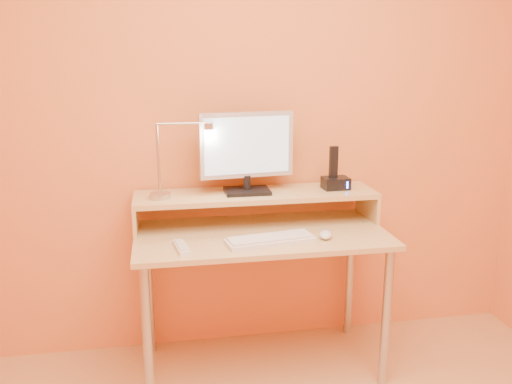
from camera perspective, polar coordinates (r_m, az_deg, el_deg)
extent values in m
cube|color=#ED7748|center=(2.78, -0.64, 8.24)|extent=(3.00, 0.04, 2.50)
cylinder|color=#B5B5B6|center=(2.47, -11.39, -15.03)|extent=(0.04, 0.04, 0.69)
cylinder|color=#B5B5B6|center=(2.67, 13.60, -12.82)|extent=(0.04, 0.04, 0.69)
cylinder|color=#B5B5B6|center=(2.92, -11.25, -10.22)|extent=(0.04, 0.04, 0.69)
cylinder|color=#B5B5B6|center=(3.08, 9.88, -8.74)|extent=(0.04, 0.04, 0.69)
cube|color=#D9BC7B|center=(2.59, 0.57, -4.56)|extent=(1.20, 0.60, 0.02)
cube|color=#D9BC7B|center=(2.67, -12.62, -2.52)|extent=(0.02, 0.30, 0.14)
cube|color=#D9BC7B|center=(2.87, 11.70, -1.30)|extent=(0.02, 0.30, 0.14)
cube|color=#D9BC7B|center=(2.68, -0.02, -0.30)|extent=(1.20, 0.30, 0.02)
cube|color=black|center=(2.67, -0.94, 0.11)|extent=(0.22, 0.16, 0.02)
cylinder|color=black|center=(2.66, -0.95, 1.03)|extent=(0.04, 0.04, 0.07)
cube|color=#B4B4B8|center=(2.63, -1.00, 4.99)|extent=(0.47, 0.09, 0.32)
cube|color=black|center=(2.66, -1.08, 5.08)|extent=(0.42, 0.06, 0.27)
cube|color=#B5DBFB|center=(2.62, -0.93, 4.93)|extent=(0.42, 0.05, 0.28)
cylinder|color=#B5B5B6|center=(2.61, -10.12, -0.39)|extent=(0.10, 0.10, 0.02)
cylinder|color=#B5B5B6|center=(2.57, -10.29, 3.44)|extent=(0.01, 0.01, 0.33)
cylinder|color=#B5B5B6|center=(2.55, -7.74, 7.20)|extent=(0.24, 0.01, 0.01)
cylinder|color=#B5B5B6|center=(2.56, -5.02, 6.96)|extent=(0.04, 0.04, 0.03)
cylinder|color=#FFEAC6|center=(2.56, -5.01, 6.61)|extent=(0.03, 0.03, 0.00)
cube|color=black|center=(2.77, 8.41, 0.94)|extent=(0.13, 0.10, 0.06)
cube|color=black|center=(2.75, 8.20, 3.16)|extent=(0.04, 0.03, 0.16)
cube|color=#2679FF|center=(2.74, 9.64, 0.73)|extent=(0.01, 0.00, 0.04)
cube|color=silver|center=(2.44, 1.52, -5.18)|extent=(0.42, 0.19, 0.02)
ellipsoid|color=silver|center=(2.52, 7.37, -4.48)|extent=(0.09, 0.12, 0.04)
cube|color=silver|center=(2.39, -7.91, -5.82)|extent=(0.07, 0.18, 0.02)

